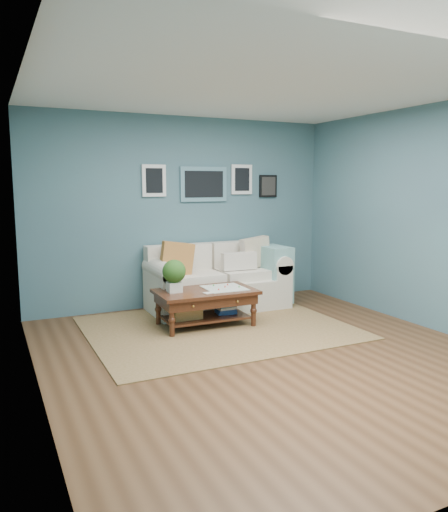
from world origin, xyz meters
TOP-DOWN VIEW (x-y plane):
  - room_shell at (0.01, 0.06)m, footprint 5.00×5.02m
  - area_rug at (-0.09, 1.15)m, footprint 3.08×2.46m
  - loveseat at (0.39, 2.03)m, footprint 1.97×0.90m
  - coffee_table at (-0.25, 1.31)m, footprint 1.24×0.75m

SIDE VIEW (x-z plane):
  - area_rug at x=-0.09m, z-range 0.00..0.01m
  - coffee_table at x=-0.25m, z-range -0.05..0.81m
  - loveseat at x=0.39m, z-range -0.09..0.92m
  - room_shell at x=0.01m, z-range 0.01..2.71m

